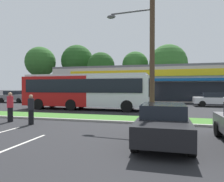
% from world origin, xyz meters
% --- Properties ---
extents(grass_median, '(56.00, 2.20, 0.12)m').
position_xyz_m(grass_median, '(0.00, 14.00, 0.06)').
color(grass_median, '#427A2D').
rests_on(grass_median, ground_plane).
extents(curb_lip, '(56.00, 0.24, 0.12)m').
position_xyz_m(curb_lip, '(0.00, 12.78, 0.06)').
color(curb_lip, '#99968C').
rests_on(curb_lip, ground_plane).
extents(parking_stripe_2, '(0.12, 4.80, 0.01)m').
position_xyz_m(parking_stripe_2, '(1.03, 6.57, 0.00)').
color(parking_stripe_2, silver).
rests_on(parking_stripe_2, ground_plane).
extents(storefront_building, '(31.37, 12.56, 5.18)m').
position_xyz_m(storefront_building, '(4.54, 35.61, 2.59)').
color(storefront_building, '#BCB7AD').
rests_on(storefront_building, ground_plane).
extents(tree_far_left, '(6.72, 6.72, 11.07)m').
position_xyz_m(tree_far_left, '(-21.32, 42.14, 7.69)').
color(tree_far_left, '#473323').
rests_on(tree_far_left, ground_plane).
extents(tree_left, '(7.34, 7.34, 11.76)m').
position_xyz_m(tree_left, '(-13.95, 45.62, 8.08)').
color(tree_left, '#473323').
rests_on(tree_left, ground_plane).
extents(tree_mid_left, '(5.70, 5.70, 9.26)m').
position_xyz_m(tree_mid_left, '(-7.11, 42.16, 6.39)').
color(tree_mid_left, '#473323').
rests_on(tree_mid_left, ground_plane).
extents(tree_mid, '(5.68, 5.68, 9.89)m').
position_xyz_m(tree_mid, '(-0.67, 46.73, 7.02)').
color(tree_mid, '#473323').
rests_on(tree_mid, ground_plane).
extents(tree_mid_right, '(7.47, 7.47, 10.51)m').
position_xyz_m(tree_mid_right, '(6.31, 43.87, 6.76)').
color(tree_mid_right, '#473323').
rests_on(tree_mid_right, ground_plane).
extents(utility_pole, '(3.05, 2.40, 9.30)m').
position_xyz_m(utility_pole, '(5.13, 13.72, 4.99)').
color(utility_pole, '#4C3826').
rests_on(utility_pole, ground_plane).
extents(city_bus, '(11.85, 2.70, 3.25)m').
position_xyz_m(city_bus, '(-1.18, 19.09, 1.77)').
color(city_bus, '#B71414').
rests_on(city_bus, ground_plane).
extents(car_0, '(4.35, 1.87, 1.57)m').
position_xyz_m(car_0, '(-14.02, 25.10, 0.80)').
color(car_0, slate).
rests_on(car_0, ground_plane).
extents(car_2, '(1.93, 4.24, 1.43)m').
position_xyz_m(car_2, '(6.02, 8.99, 0.74)').
color(car_2, black).
rests_on(car_2, ground_plane).
extents(car_3, '(4.17, 1.89, 1.45)m').
position_xyz_m(car_3, '(10.98, 25.41, 0.75)').
color(car_3, silver).
rests_on(car_3, ground_plane).
extents(pedestrian_near_bench, '(0.34, 0.34, 1.66)m').
position_xyz_m(pedestrian_near_bench, '(-1.12, 11.03, 0.84)').
color(pedestrian_near_bench, black).
rests_on(pedestrian_near_bench, ground_plane).
extents(pedestrian_by_pole, '(0.36, 0.36, 1.76)m').
position_xyz_m(pedestrian_by_pole, '(-2.89, 11.48, 0.89)').
color(pedestrian_by_pole, black).
rests_on(pedestrian_by_pole, ground_plane).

